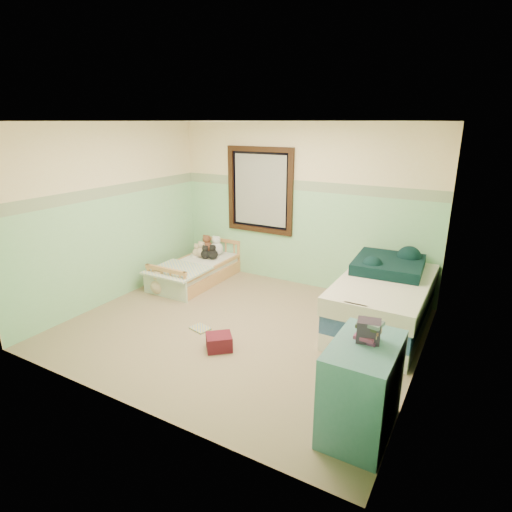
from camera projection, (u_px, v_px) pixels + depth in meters
The scene contains 29 objects.
floor at pixel (240, 328), 5.31m from camera, with size 4.20×3.60×0.02m, color brown.
ceiling at pixel (238, 120), 4.53m from camera, with size 4.20×3.60×0.02m, color white.
wall_back at pixel (301, 207), 6.41m from camera, with size 4.20×0.04×2.50m, color beige.
wall_front at pixel (124, 281), 3.43m from camera, with size 4.20×0.04×2.50m, color beige.
wall_left at pixel (113, 214), 5.90m from camera, with size 0.04×3.60×2.50m, color beige.
wall_right at pixel (428, 260), 3.93m from camera, with size 0.04×3.60×2.50m, color beige.
wainscot_mint at pixel (299, 238), 6.55m from camera, with size 4.20×0.01×1.50m, color #89CC90.
border_strip at pixel (301, 186), 6.30m from camera, with size 4.20×0.01×0.15m, color #4F7253.
window_frame at pixel (260, 190), 6.64m from camera, with size 1.16×0.06×1.36m, color black.
window_blinds at pixel (260, 190), 6.65m from camera, with size 0.92×0.01×1.12m, color #B9B9B1.
toddler_bed_frame at pixel (197, 275), 6.83m from camera, with size 0.76×1.52×0.20m, color #BA7F4C.
toddler_mattress at pixel (197, 266), 6.79m from camera, with size 0.70×1.46×0.12m, color white.
patchwork_quilt at pixel (177, 270), 6.37m from camera, with size 0.83×0.76×0.03m, color #89AACD.
plush_bed_brown at pixel (207, 247), 7.22m from camera, with size 0.22×0.22×0.22m, color brown.
plush_bed_white at pixel (216, 249), 7.12m from camera, with size 0.23×0.23×0.23m, color silver.
plush_bed_tan at pixel (202, 252), 7.02m from camera, with size 0.18×0.18×0.18m, color #CAB18F.
plush_bed_dark at pixel (213, 254), 6.91m from camera, with size 0.17×0.17×0.17m, color black.
plush_floor_cream at pixel (195, 267), 7.13m from camera, with size 0.24×0.24×0.24m, color silver.
plush_floor_tan at pixel (159, 286), 6.31m from camera, with size 0.26×0.26×0.26m, color #CAB18F.
twin_bed_frame at pixel (383, 318), 5.33m from camera, with size 0.98×1.96×0.22m, color silver.
twin_boxspring at pixel (384, 302), 5.26m from camera, with size 0.98×1.96×0.22m, color navy.
twin_mattress at pixel (386, 286), 5.19m from camera, with size 1.02×2.00×0.22m, color beige.
teal_blanket at pixel (389, 265), 5.41m from camera, with size 0.83×0.88×0.14m, color black.
dresser at pixel (362, 388), 3.43m from camera, with size 0.51×0.81×0.81m, color teal.
book_stack at pixel (369, 331), 3.33m from camera, with size 0.18×0.14×0.18m, color #432922.
red_pillow at pixel (219, 342), 4.78m from camera, with size 0.28×0.25×0.18m, color maroon.
floor_book at pixel (200, 328), 5.26m from camera, with size 0.24×0.18×0.02m, color gold.
extra_plush_0 at pixel (197, 252), 7.05m from camera, with size 0.15×0.15×0.15m, color #CAB18F.
extra_plush_1 at pixel (206, 254), 6.94m from camera, with size 0.16×0.16×0.16m, color black.
Camera 1 is at (2.53, -4.05, 2.50)m, focal length 29.32 mm.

